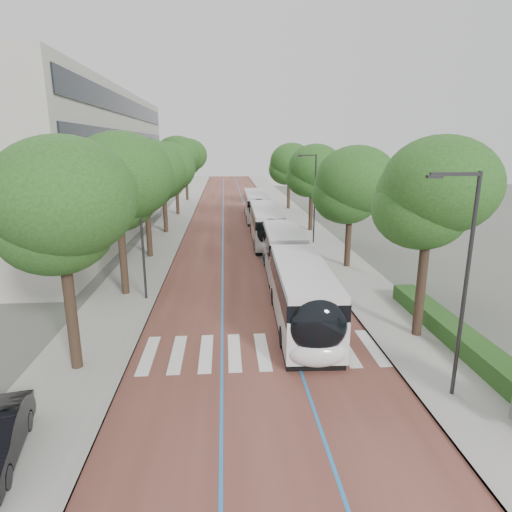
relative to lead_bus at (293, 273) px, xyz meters
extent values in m
plane|color=#51544C|center=(-2.53, -7.41, -1.63)|extent=(160.00, 160.00, 0.00)
cube|color=#562D26|center=(-2.53, 32.59, -1.62)|extent=(11.00, 140.00, 0.02)
cube|color=gray|center=(-10.03, 32.59, -1.57)|extent=(4.00, 140.00, 0.12)
cube|color=gray|center=(4.97, 32.59, -1.57)|extent=(4.00, 140.00, 0.12)
cube|color=gray|center=(-8.13, 32.59, -1.57)|extent=(0.20, 140.00, 0.14)
cube|color=gray|center=(3.07, 32.59, -1.57)|extent=(0.20, 140.00, 0.14)
cube|color=silver|center=(-7.33, -6.41, -1.60)|extent=(0.55, 3.60, 0.01)
cube|color=silver|center=(-6.08, -6.41, -1.60)|extent=(0.55, 3.60, 0.01)
cube|color=silver|center=(-4.83, -6.41, -1.60)|extent=(0.55, 3.60, 0.01)
cube|color=silver|center=(-3.58, -6.41, -1.60)|extent=(0.55, 3.60, 0.01)
cube|color=silver|center=(-2.33, -6.41, -1.60)|extent=(0.55, 3.60, 0.01)
cube|color=silver|center=(-1.08, -6.41, -1.60)|extent=(0.55, 3.60, 0.01)
cube|color=silver|center=(0.17, -6.41, -1.60)|extent=(0.55, 3.60, 0.01)
cube|color=silver|center=(1.42, -6.41, -1.60)|extent=(0.55, 3.60, 0.01)
cube|color=silver|center=(2.67, -6.41, -1.60)|extent=(0.55, 3.60, 0.01)
cube|color=#246FB5|center=(-4.13, 32.59, -1.60)|extent=(0.12, 126.00, 0.01)
cube|color=#246FB5|center=(-0.93, 32.59, -1.60)|extent=(0.12, 126.00, 0.01)
cube|color=#B8B3AA|center=(-22.03, 20.59, 5.37)|extent=(18.00, 40.00, 14.00)
cube|color=black|center=(-12.98, 20.59, 1.37)|extent=(0.12, 38.00, 1.60)
cube|color=black|center=(-12.98, 20.59, 4.57)|extent=(0.12, 38.00, 1.60)
cube|color=black|center=(-12.98, 20.59, 7.77)|extent=(0.12, 38.00, 1.60)
cube|color=black|center=(-12.98, 20.59, 10.77)|extent=(0.12, 38.00, 1.60)
cube|color=#214919|center=(6.57, -7.41, -1.11)|extent=(1.20, 14.00, 0.80)
cylinder|color=#28282A|center=(4.27, -10.41, 2.49)|extent=(0.14, 0.14, 8.00)
cube|color=#28282A|center=(3.47, -10.41, 6.39)|extent=(1.70, 0.12, 0.12)
cube|color=#28282A|center=(2.77, -10.41, 6.31)|extent=(0.50, 0.20, 0.10)
cylinder|color=#28282A|center=(4.27, 14.59, 2.49)|extent=(0.14, 0.14, 8.00)
cube|color=#28282A|center=(3.47, 14.59, 6.39)|extent=(1.70, 0.12, 0.12)
cube|color=#28282A|center=(2.77, 14.59, 6.31)|extent=(0.50, 0.20, 0.10)
cylinder|color=#28282A|center=(-8.63, 0.59, 2.49)|extent=(0.14, 0.14, 8.00)
cylinder|color=black|center=(-10.03, -7.41, 0.67)|extent=(0.44, 0.44, 4.59)
ellipsoid|color=#1F4616|center=(-10.03, -7.41, 4.84)|extent=(5.29, 5.29, 4.50)
cylinder|color=black|center=(-10.03, 1.59, 0.70)|extent=(0.44, 0.44, 4.66)
ellipsoid|color=#1F4616|center=(-10.03, 1.59, 4.94)|extent=(5.97, 5.97, 5.07)
cylinder|color=black|center=(-10.03, 10.59, 0.62)|extent=(0.44, 0.44, 4.49)
ellipsoid|color=#1F4616|center=(-10.03, 10.59, 4.70)|extent=(5.76, 5.76, 4.90)
cylinder|color=black|center=(-10.03, 20.59, 0.54)|extent=(0.44, 0.44, 4.34)
ellipsoid|color=#1F4616|center=(-10.03, 20.59, 4.49)|extent=(6.00, 6.00, 5.10)
cylinder|color=black|center=(-10.03, 32.59, 0.85)|extent=(0.44, 0.44, 4.95)
ellipsoid|color=#1F4616|center=(-10.03, 32.59, 5.35)|extent=(5.80, 5.80, 4.93)
cylinder|color=black|center=(-10.03, 47.59, 0.75)|extent=(0.44, 0.44, 4.75)
ellipsoid|color=#1F4616|center=(-10.03, 47.59, 5.06)|extent=(6.30, 6.30, 5.36)
cylinder|color=black|center=(5.17, -5.41, 0.72)|extent=(0.44, 0.44, 4.70)
ellipsoid|color=#1F4616|center=(5.17, -5.41, 5.00)|extent=(5.06, 5.06, 4.30)
cylinder|color=black|center=(5.17, 6.59, 0.46)|extent=(0.44, 0.44, 4.17)
ellipsoid|color=#1F4616|center=(5.17, 6.59, 4.25)|extent=(5.76, 5.76, 4.90)
cylinder|color=black|center=(5.17, 20.59, 0.53)|extent=(0.44, 0.44, 4.32)
ellipsoid|color=#1F4616|center=(5.17, 20.59, 4.46)|extent=(5.55, 5.55, 4.72)
cylinder|color=black|center=(5.17, 36.59, 0.53)|extent=(0.44, 0.44, 4.31)
ellipsoid|color=#1F4616|center=(5.17, 36.59, 4.44)|extent=(5.98, 5.98, 5.08)
cylinder|color=black|center=(0.05, 1.30, 0.15)|extent=(2.33, 0.98, 2.30)
cube|color=silver|center=(-0.14, -3.83, -0.37)|extent=(2.84, 9.44, 1.82)
cube|color=black|center=(-0.14, -3.83, 0.77)|extent=(2.87, 9.26, 0.97)
cube|color=silver|center=(-0.14, -3.83, 1.42)|extent=(2.78, 9.26, 0.31)
cube|color=black|center=(-0.14, -3.83, -1.45)|extent=(2.77, 9.07, 0.35)
cube|color=silver|center=(0.20, 5.62, -0.37)|extent=(2.78, 7.83, 1.82)
cube|color=black|center=(0.20, 5.62, 0.77)|extent=(2.81, 7.67, 0.97)
cube|color=silver|center=(0.20, 5.62, 1.42)|extent=(2.72, 7.67, 0.31)
cube|color=black|center=(0.20, 5.62, -1.45)|extent=(2.72, 7.51, 0.35)
ellipsoid|color=black|center=(-0.30, -8.35, 0.38)|extent=(2.39, 1.18, 2.28)
ellipsoid|color=silver|center=(-0.31, -8.40, -0.76)|extent=(2.38, 1.08, 1.14)
cylinder|color=black|center=(-1.35, -6.07, -1.13)|extent=(0.34, 1.01, 1.00)
cylinder|color=black|center=(0.91, -6.15, -1.13)|extent=(0.34, 1.01, 1.00)
cylinder|color=black|center=(-0.86, 7.33, -1.13)|extent=(0.34, 1.01, 1.00)
cylinder|color=black|center=(1.39, 7.24, -1.13)|extent=(0.34, 1.01, 1.00)
cylinder|color=black|center=(-1.16, -0.71, -1.13)|extent=(0.34, 1.01, 1.00)
cylinder|color=black|center=(1.10, -0.79, -1.13)|extent=(0.34, 1.01, 1.00)
cube|color=silver|center=(-0.07, 16.10, -0.37)|extent=(2.75, 12.05, 1.82)
cube|color=black|center=(-0.07, 16.10, 0.77)|extent=(2.78, 11.81, 0.97)
cube|color=silver|center=(-0.07, 16.10, 1.42)|extent=(2.69, 11.81, 0.31)
cube|color=black|center=(-0.07, 16.10, -1.45)|extent=(2.69, 11.57, 0.35)
ellipsoid|color=black|center=(-0.19, 10.25, 0.38)|extent=(2.37, 1.15, 2.28)
ellipsoid|color=silver|center=(-0.19, 10.20, -0.76)|extent=(2.37, 1.05, 1.14)
cylinder|color=black|center=(-1.27, 12.52, -1.13)|extent=(0.32, 1.01, 1.00)
cylinder|color=black|center=(0.99, 12.47, -1.13)|extent=(0.32, 1.01, 1.00)
cylinder|color=black|center=(-1.12, 19.92, -1.13)|extent=(0.32, 1.01, 1.00)
cylinder|color=black|center=(1.14, 19.87, -1.13)|extent=(0.32, 1.01, 1.00)
cube|color=silver|center=(-0.04, 29.23, -0.37)|extent=(2.67, 12.03, 1.82)
cube|color=black|center=(-0.04, 29.23, 0.77)|extent=(2.71, 11.79, 0.97)
cube|color=silver|center=(-0.04, 29.23, 1.42)|extent=(2.62, 11.79, 0.31)
cube|color=black|center=(-0.04, 29.23, -1.45)|extent=(2.61, 11.55, 0.35)
ellipsoid|color=black|center=(-0.13, 23.38, 0.38)|extent=(2.37, 1.13, 2.28)
ellipsoid|color=silver|center=(-0.13, 23.33, -0.76)|extent=(2.36, 1.03, 1.14)
cylinder|color=black|center=(-1.22, 25.65, -1.13)|extent=(0.31, 1.00, 1.00)
cylinder|color=black|center=(1.04, 25.62, -1.13)|extent=(0.31, 1.00, 1.00)
cylinder|color=black|center=(-1.12, 33.05, -1.13)|extent=(0.31, 1.00, 1.00)
cylinder|color=black|center=(1.14, 33.02, -1.13)|extent=(0.31, 1.00, 1.00)
camera|label=1|loc=(-3.89, -23.70, 7.30)|focal=30.00mm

